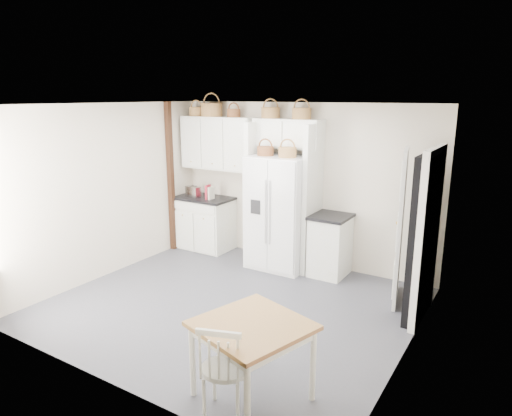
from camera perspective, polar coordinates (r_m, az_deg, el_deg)
The scene contains 29 objects.
floor at distance 6.19m, azimuth -3.15°, elevation -12.03°, with size 4.50×4.50×0.00m, color #3F3F48.
ceiling at distance 5.57m, azimuth -3.52°, elevation 12.80°, with size 4.50×4.50×0.00m, color white.
wall_back at distance 7.43m, azimuth 5.57°, elevation 2.94°, with size 4.50×4.50×0.00m, color beige.
wall_left at distance 7.24m, azimuth -18.08°, elevation 2.03°, with size 4.00×4.00×0.00m, color beige.
wall_right at distance 4.86m, azimuth 19.03°, elevation -3.71°, with size 4.00×4.00×0.00m, color beige.
refrigerator at distance 7.24m, azimuth 3.04°, elevation -0.55°, with size 0.93×0.75×1.80m, color white.
base_cab_left at distance 8.29m, azimuth -6.39°, elevation -1.95°, with size 0.98×0.62×0.90m, color silver.
base_cab_right at distance 7.11m, azimuth 9.26°, elevation -4.75°, with size 0.52×0.62×0.91m, color silver.
dining_table at distance 4.35m, azimuth -0.48°, elevation -18.57°, with size 0.89×0.89×0.74m, color brown.
windsor_chair at distance 4.15m, azimuth -3.89°, elevation -19.44°, with size 0.42×0.38×0.86m, color silver.
counter_left at distance 8.17m, azimuth -6.48°, elevation 1.24°, with size 1.02×0.66×0.04m, color black.
counter_right at distance 6.97m, azimuth 9.42°, elevation -1.05°, with size 0.56×0.66×0.04m, color black.
toaster at distance 8.16m, azimuth -7.79°, elevation 2.03°, with size 0.28×0.16×0.19m, color silver.
cookbook_red at distance 7.99m, azimuth -6.02°, elevation 2.01°, with size 0.04×0.16×0.25m, color #A81B2C.
cookbook_cream at distance 7.95m, azimuth -5.63°, elevation 1.86°, with size 0.03×0.15×0.22m, color beige.
basket_upper_a at distance 8.22m, azimuth -7.45°, elevation 11.86°, with size 0.27×0.27×0.15m, color brown.
basket_upper_b at distance 8.01m, azimuth -5.57°, elevation 12.12°, with size 0.38×0.38×0.23m, color brown.
basket_upper_c at distance 7.75m, azimuth -2.81°, elevation 11.77°, with size 0.23×0.23×0.13m, color brown.
basket_bridge_a at distance 7.37m, azimuth 1.82°, elevation 11.81°, with size 0.30×0.30×0.17m, color brown.
basket_bridge_b at distance 7.11m, azimuth 5.71°, elevation 11.67°, with size 0.30×0.30×0.17m, color brown.
basket_fridge_a at distance 7.08m, azimuth 1.18°, elevation 7.14°, with size 0.27×0.27×0.14m, color brown.
basket_fridge_b at distance 6.89m, azimuth 3.95°, elevation 6.96°, with size 0.28×0.28×0.15m, color brown.
upper_cabinet at distance 7.97m, azimuth -4.69°, elevation 8.07°, with size 1.40×0.34×0.90m, color silver.
bridge_cabinet at distance 7.23m, azimuth 4.04°, elevation 9.28°, with size 1.12×0.34×0.45m, color silver.
fridge_panel_left at distance 7.51m, azimuth 0.00°, elevation 1.97°, with size 0.08×0.60×2.30m, color silver.
fridge_panel_right at distance 7.04m, azimuth 7.08°, elevation 1.05°, with size 0.08×0.60×2.30m, color silver.
trim_post at distance 8.12m, azimuth -10.61°, elevation 3.72°, with size 0.09×0.09×2.60m, color #331E0D.
doorway_void at distance 5.89m, azimuth 20.19°, elevation -3.55°, with size 0.18×0.85×2.05m, color black.
door_slab at distance 6.28m, azimuth 17.63°, elevation -2.28°, with size 0.80×0.04×2.05m, color white.
Camera 1 is at (3.21, -4.55, 2.71)m, focal length 32.00 mm.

